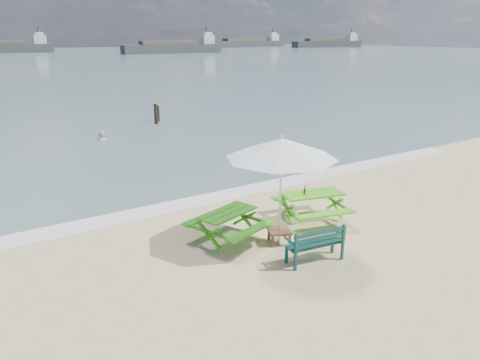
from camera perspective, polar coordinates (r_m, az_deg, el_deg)
foam_strip at (r=14.10m, az=-2.84°, el=-2.07°), size 22.00×0.90×0.01m
picnic_table_left at (r=11.16m, az=-1.56°, el=-5.64°), size 1.88×2.00×0.70m
picnic_table_right at (r=12.42m, az=8.73°, el=-3.26°), size 1.98×2.11×0.76m
park_bench at (r=10.30m, az=9.07°, el=-8.52°), size 1.32×0.62×0.78m
side_table at (r=11.08m, az=4.80°, el=-6.82°), size 0.67×0.67×0.33m
patio_umbrella at (r=10.39m, az=5.09°, el=3.87°), size 3.37×3.37×2.52m
beer_bottle at (r=12.10m, az=7.88°, el=-1.41°), size 0.06×0.06×0.23m
swimmer at (r=22.60m, az=-16.46°, el=3.81°), size 0.63×0.46×1.58m
mooring_pilings at (r=26.27m, az=-10.11°, el=7.75°), size 0.57×0.77×1.29m
cargo_ships at (r=144.28m, az=-8.35°, el=15.88°), size 157.97×40.96×4.40m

